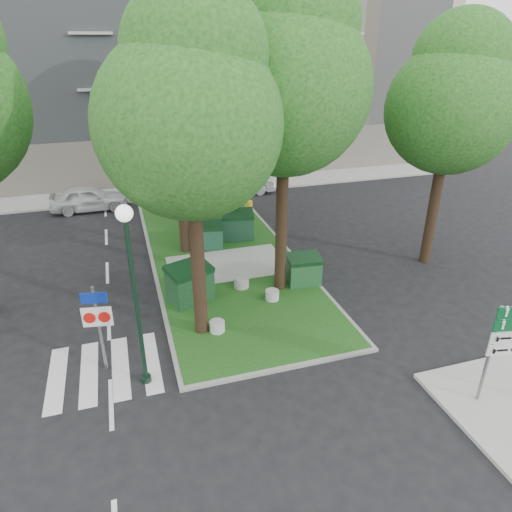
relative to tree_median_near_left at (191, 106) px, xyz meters
name	(u,v)px	position (x,y,z in m)	size (l,w,h in m)	color
ground	(268,371)	(1.41, -2.56, -7.32)	(120.00, 120.00, 0.00)	black
median_island	(222,256)	(1.91, 5.44, -7.26)	(6.00, 16.00, 0.12)	#184313
median_kerb	(222,256)	(1.91, 5.44, -7.27)	(6.30, 16.30, 0.10)	gray
building_sidewalk	(177,190)	(1.41, 15.94, -7.26)	(42.00, 3.00, 0.12)	#999993
zebra_crossing	(136,364)	(-2.34, -1.06, -7.31)	(5.00, 3.00, 0.01)	silver
apartment_building	(154,52)	(1.41, 23.44, 0.68)	(41.00, 12.00, 16.00)	#BDA78D
tree_median_near_left	(191,106)	(0.00, 0.00, 0.00)	(5.20, 5.20, 10.53)	black
tree_median_near_right	(287,72)	(3.50, 2.00, 0.67)	(5.60, 5.60, 11.46)	black
tree_median_mid	(176,93)	(0.50, 6.50, -0.34)	(4.80, 4.80, 9.99)	black
tree_median_far	(234,53)	(3.70, 9.50, 1.00)	(5.80, 5.80, 11.93)	black
tree_street_right	(454,96)	(10.50, 2.50, -0.33)	(5.00, 5.00, 10.06)	black
dumpster_a	(190,283)	(-0.11, 2.00, -6.49)	(1.87, 1.60, 1.46)	#0E3416
dumpster_b	(208,235)	(1.49, 6.44, -6.59)	(1.49, 1.15, 1.26)	#123F27
dumpster_c	(238,225)	(3.09, 7.11, -6.52)	(1.70, 1.34, 1.41)	#0E311D
dumpster_d	(304,270)	(4.41, 1.99, -6.61)	(1.39, 1.04, 1.22)	#14431E
bollard_left	(217,326)	(0.40, -0.24, -7.02)	(0.51, 0.51, 0.36)	#AFAFAA
bollard_right	(272,295)	(2.82, 1.15, -7.01)	(0.51, 0.51, 0.37)	#B0B0AB
bollard_mid	(241,282)	(1.97, 2.39, -6.99)	(0.59, 0.59, 0.42)	gray
litter_bin	(249,207)	(4.61, 10.36, -6.86)	(0.39, 0.39, 0.68)	gold
street_lamp	(133,278)	(-2.09, -1.93, -3.93)	(0.43, 0.43, 5.39)	black
traffic_sign_pole	(98,318)	(-3.19, -0.99, -5.51)	(0.84, 0.19, 2.81)	slate
car_white	(89,198)	(-3.88, 13.78, -6.60)	(1.70, 4.24, 1.44)	silver
car_silver	(236,182)	(4.91, 14.26, -6.54)	(1.65, 4.74, 1.56)	#AAABB2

